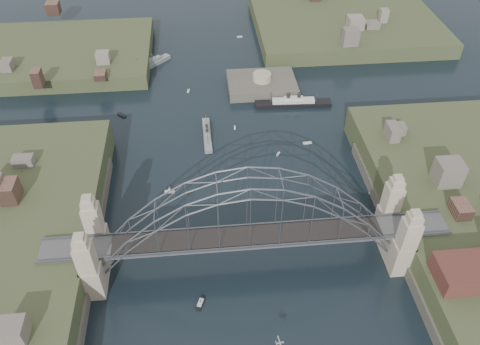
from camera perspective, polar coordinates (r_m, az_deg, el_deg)
name	(u,v)px	position (r m, az deg, el deg)	size (l,w,h in m)	color
ground	(248,262)	(105.70, 0.93, -10.56)	(500.00, 500.00, 0.00)	black
bridge	(248,223)	(96.27, 1.00, -6.06)	(84.00, 13.80, 24.60)	#525255
headland_nw	(66,59)	(185.80, -19.97, 12.56)	(60.00, 45.00, 9.00)	#3E4728
headland_ne	(344,28)	(201.45, 12.31, 16.44)	(70.00, 55.00, 9.50)	#3E4728
fort_island	(262,89)	(159.60, 2.59, 9.88)	(22.00, 16.00, 9.40)	#4E4A3F
naval_cruiser_near	(207,134)	(137.61, -3.94, 4.53)	(2.29, 15.68, 4.70)	gray
naval_cruiser_far	(150,65)	(173.70, -10.66, 12.51)	(14.14, 14.29, 5.96)	gray
ocean_liner	(293,103)	(151.08, 6.33, 8.20)	(23.82, 4.27, 5.82)	black
aeroplane	(279,343)	(90.22, 4.68, -19.57)	(1.54, 2.82, 0.41)	#ABAEB2
small_boat_a	(170,190)	(120.92, -8.38, -2.07)	(2.67, 1.25, 2.38)	silver
small_boat_b	(278,154)	(131.69, 4.56, 2.20)	(1.28, 1.66, 0.45)	silver
small_boat_c	(201,303)	(99.64, -4.72, -15.24)	(2.05, 3.23, 1.43)	silver
small_boat_d	(307,143)	(136.44, 8.02, 3.50)	(2.50, 1.00, 0.45)	silver
small_boat_e	(122,115)	(150.35, -13.90, 6.61)	(3.07, 3.09, 0.45)	silver
small_boat_f	(235,127)	(140.79, -0.62, 5.39)	(0.65, 1.53, 1.43)	silver
small_boat_h	(189,91)	(158.31, -6.14, 9.66)	(1.00, 1.88, 1.43)	silver
small_boat_i	(372,192)	(124.48, 15.39, -2.28)	(2.06, 1.78, 0.45)	silver
small_boat_k	(240,37)	(191.65, -0.04, 15.84)	(2.11, 0.87, 0.45)	silver
small_boat_l	(83,175)	(131.19, -18.14, -0.24)	(1.71, 2.34, 1.43)	silver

